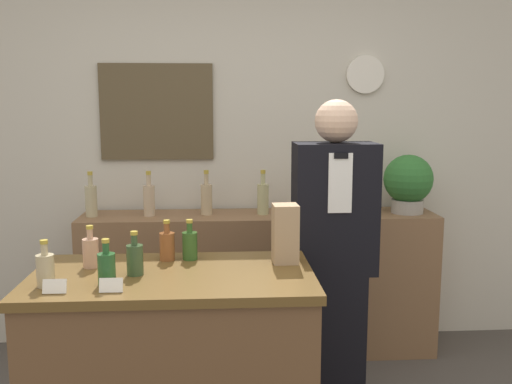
# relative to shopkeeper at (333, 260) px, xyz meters

# --- Properties ---
(back_wall) EXTENTS (5.20, 0.09, 2.70)m
(back_wall) POSITION_rel_shopkeeper_xyz_m (-0.49, 1.02, 0.52)
(back_wall) COLOR beige
(back_wall) RESTS_ON ground_plane
(back_shelf) EXTENTS (2.30, 0.41, 0.94)m
(back_shelf) POSITION_rel_shopkeeper_xyz_m (-0.34, 0.76, -0.36)
(back_shelf) COLOR brown
(back_shelf) RESTS_ON ground_plane
(display_counter) EXTENTS (1.21, 0.67, 0.93)m
(display_counter) POSITION_rel_shopkeeper_xyz_m (-0.80, -0.49, -0.37)
(display_counter) COLOR brown
(display_counter) RESTS_ON ground_plane
(shopkeeper) EXTENTS (0.42, 0.27, 1.67)m
(shopkeeper) POSITION_rel_shopkeeper_xyz_m (0.00, 0.00, 0.00)
(shopkeeper) COLOR black
(shopkeeper) RESTS_ON ground_plane
(potted_plant) EXTENTS (0.32, 0.32, 0.38)m
(potted_plant) POSITION_rel_shopkeeper_xyz_m (0.63, 0.74, 0.31)
(potted_plant) COLOR #9E998E
(potted_plant) RESTS_ON back_shelf
(paper_bag) EXTENTS (0.12, 0.12, 0.27)m
(paper_bag) POSITION_rel_shopkeeper_xyz_m (-0.30, -0.35, 0.23)
(paper_bag) COLOR tan
(paper_bag) RESTS_ON display_counter
(price_card_left) EXTENTS (0.09, 0.02, 0.06)m
(price_card_left) POSITION_rel_shopkeeper_xyz_m (-1.23, -0.73, 0.13)
(price_card_left) COLOR white
(price_card_left) RESTS_ON display_counter
(price_card_right) EXTENTS (0.09, 0.02, 0.06)m
(price_card_right) POSITION_rel_shopkeeper_xyz_m (-1.01, -0.73, 0.13)
(price_card_right) COLOR white
(price_card_right) RESTS_ON display_counter
(counter_bottle_0) EXTENTS (0.07, 0.07, 0.19)m
(counter_bottle_0) POSITION_rel_shopkeeper_xyz_m (-1.28, -0.64, 0.17)
(counter_bottle_0) COLOR tan
(counter_bottle_0) RESTS_ON display_counter
(counter_bottle_1) EXTENTS (0.07, 0.07, 0.19)m
(counter_bottle_1) POSITION_rel_shopkeeper_xyz_m (-1.16, -0.38, 0.17)
(counter_bottle_1) COLOR tan
(counter_bottle_1) RESTS_ON display_counter
(counter_bottle_2) EXTENTS (0.07, 0.07, 0.19)m
(counter_bottle_2) POSITION_rel_shopkeeper_xyz_m (-1.05, -0.63, 0.17)
(counter_bottle_2) COLOR #265629
(counter_bottle_2) RESTS_ON display_counter
(counter_bottle_3) EXTENTS (0.07, 0.07, 0.19)m
(counter_bottle_3) POSITION_rel_shopkeeper_xyz_m (-0.95, -0.50, 0.17)
(counter_bottle_3) COLOR #354D2D
(counter_bottle_3) RESTS_ON display_counter
(counter_bottle_4) EXTENTS (0.07, 0.07, 0.19)m
(counter_bottle_4) POSITION_rel_shopkeeper_xyz_m (-0.84, -0.28, 0.17)
(counter_bottle_4) COLOR brown
(counter_bottle_4) RESTS_ON display_counter
(counter_bottle_5) EXTENTS (0.07, 0.07, 0.19)m
(counter_bottle_5) POSITION_rel_shopkeeper_xyz_m (-0.73, -0.28, 0.17)
(counter_bottle_5) COLOR #305722
(counter_bottle_5) RESTS_ON display_counter
(shelf_bottle_0) EXTENTS (0.07, 0.07, 0.29)m
(shelf_bottle_0) POSITION_rel_shopkeeper_xyz_m (-1.41, 0.75, 0.21)
(shelf_bottle_0) COLOR tan
(shelf_bottle_0) RESTS_ON back_shelf
(shelf_bottle_1) EXTENTS (0.07, 0.07, 0.29)m
(shelf_bottle_1) POSITION_rel_shopkeeper_xyz_m (-1.04, 0.74, 0.21)
(shelf_bottle_1) COLOR tan
(shelf_bottle_1) RESTS_ON back_shelf
(shelf_bottle_2) EXTENTS (0.07, 0.07, 0.29)m
(shelf_bottle_2) POSITION_rel_shopkeeper_xyz_m (-0.68, 0.76, 0.21)
(shelf_bottle_2) COLOR tan
(shelf_bottle_2) RESTS_ON back_shelf
(shelf_bottle_3) EXTENTS (0.07, 0.07, 0.29)m
(shelf_bottle_3) POSITION_rel_shopkeeper_xyz_m (-0.31, 0.75, 0.21)
(shelf_bottle_3) COLOR tan
(shelf_bottle_3) RESTS_ON back_shelf
(shelf_bottle_4) EXTENTS (0.07, 0.07, 0.29)m
(shelf_bottle_4) POSITION_rel_shopkeeper_xyz_m (0.05, 0.75, 0.21)
(shelf_bottle_4) COLOR tan
(shelf_bottle_4) RESTS_ON back_shelf
(shelf_bottle_5) EXTENTS (0.07, 0.07, 0.29)m
(shelf_bottle_5) POSITION_rel_shopkeeper_xyz_m (0.41, 0.75, 0.21)
(shelf_bottle_5) COLOR tan
(shelf_bottle_5) RESTS_ON back_shelf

